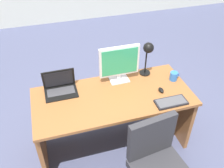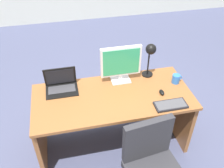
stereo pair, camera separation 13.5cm
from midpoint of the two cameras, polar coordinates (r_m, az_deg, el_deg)
The scene contains 8 objects.
ground at distance 4.07m, azimuth -3.51°, elevation 3.02°, with size 12.00×12.00×0.00m, color #474C6B.
desk at distance 2.65m, azimuth 1.40°, elevation -5.71°, with size 1.57×0.71×0.72m.
monitor at distance 2.54m, azimuth 3.58°, elevation 4.82°, with size 0.42×0.16×0.40m.
laptop at distance 2.56m, azimuth -10.15°, elevation 0.34°, with size 0.32×0.23×0.22m.
keyboard at distance 2.43m, azimuth 14.85°, elevation -4.69°, with size 0.31×0.14×0.02m.
mouse at distance 2.54m, azimuth 12.83°, elevation -1.90°, with size 0.04×0.08×0.04m.
desk_lamp at distance 2.60m, azimuth 10.25°, elevation 6.89°, with size 0.12×0.14×0.39m.
coffee_mug at distance 2.70m, azimuth 15.86°, elevation 1.14°, with size 0.11×0.08×0.09m.
Camera 2 is at (-0.41, -1.82, 2.33)m, focal length 39.93 mm.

